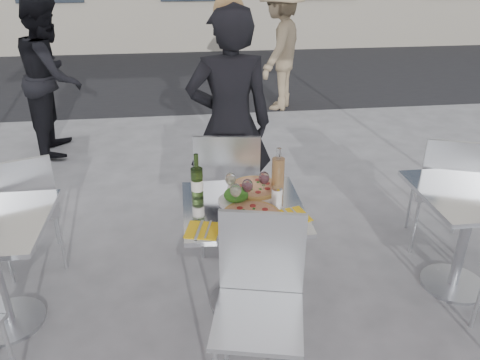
{
  "coord_description": "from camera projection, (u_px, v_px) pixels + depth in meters",
  "views": [
    {
      "loc": [
        -0.32,
        -2.43,
        2.14
      ],
      "look_at": [
        0.0,
        0.15,
        0.85
      ],
      "focal_mm": 35.0,
      "sensor_mm": 36.0,
      "label": 1
    }
  ],
  "objects": [
    {
      "name": "wineglass_red_a",
      "position": [
        247.0,
        186.0,
        2.81
      ],
      "size": [
        0.07,
        0.07,
        0.16
      ],
      "color": "white",
      "rests_on": "main_table"
    },
    {
      "name": "sugar_shaker",
      "position": [
        277.0,
        195.0,
        2.83
      ],
      "size": [
        0.06,
        0.06,
        0.11
      ],
      "color": "white",
      "rests_on": "main_table"
    },
    {
      "name": "chair_far",
      "position": [
        228.0,
        183.0,
        3.43
      ],
      "size": [
        0.52,
        0.53,
        1.01
      ],
      "rotation": [
        0.0,
        0.0,
        3.0
      ],
      "color": "silver",
      "rests_on": "ground"
    },
    {
      "name": "wine_bottle",
      "position": [
        197.0,
        181.0,
        2.86
      ],
      "size": [
        0.07,
        0.08,
        0.29
      ],
      "color": "#38541F",
      "rests_on": "main_table"
    },
    {
      "name": "chair_near",
      "position": [
        260.0,
        292.0,
        2.37
      ],
      "size": [
        0.53,
        0.54,
        0.98
      ],
      "rotation": [
        0.0,
        0.0,
        -0.23
      ],
      "color": "silver",
      "rests_on": "ground"
    },
    {
      "name": "napkin_left",
      "position": [
        203.0,
        230.0,
        2.57
      ],
      "size": [
        0.22,
        0.22,
        0.01
      ],
      "rotation": [
        0.0,
        0.0,
        -0.25
      ],
      "color": "gold",
      "rests_on": "main_table"
    },
    {
      "name": "napkin_right",
      "position": [
        292.0,
        216.0,
        2.71
      ],
      "size": [
        0.22,
        0.22,
        0.01
      ],
      "rotation": [
        0.0,
        0.0,
        0.25
      ],
      "color": "gold",
      "rests_on": "main_table"
    },
    {
      "name": "pizza_near",
      "position": [
        251.0,
        216.0,
        2.69
      ],
      "size": [
        0.35,
        0.35,
        0.02
      ],
      "color": "#DAA355",
      "rests_on": "main_table"
    },
    {
      "name": "wineglass_red_b",
      "position": [
        264.0,
        179.0,
        2.9
      ],
      "size": [
        0.07,
        0.07,
        0.16
      ],
      "color": "white",
      "rests_on": "main_table"
    },
    {
      "name": "wineglass_white_a",
      "position": [
        236.0,
        191.0,
        2.75
      ],
      "size": [
        0.07,
        0.07,
        0.16
      ],
      "color": "white",
      "rests_on": "main_table"
    },
    {
      "name": "woman_diner",
      "position": [
        230.0,
        125.0,
        3.63
      ],
      "size": [
        0.67,
        0.44,
        1.82
      ],
      "primitive_type": "imported",
      "rotation": [
        0.0,
        0.0,
        3.15
      ],
      "color": "black",
      "rests_on": "ground"
    },
    {
      "name": "wineglass_white_b",
      "position": [
        231.0,
        180.0,
        2.89
      ],
      "size": [
        0.07,
        0.07,
        0.16
      ],
      "color": "white",
      "rests_on": "main_table"
    },
    {
      "name": "ground",
      "position": [
        243.0,
        303.0,
        3.15
      ],
      "size": [
        80.0,
        80.0,
        0.0
      ],
      "primitive_type": "plane",
      "color": "slate"
    },
    {
      "name": "pizza_far",
      "position": [
        255.0,
        188.0,
        2.99
      ],
      "size": [
        0.36,
        0.36,
        0.03
      ],
      "color": "white",
      "rests_on": "main_table"
    },
    {
      "name": "side_table_right",
      "position": [
        469.0,
        220.0,
        3.07
      ],
      "size": [
        0.72,
        0.72,
        0.75
      ],
      "color": "#B7BABF",
      "rests_on": "ground"
    },
    {
      "name": "pedestrian_b",
      "position": [
        280.0,
        48.0,
        6.6
      ],
      "size": [
        1.1,
        1.3,
        1.75
      ],
      "primitive_type": "imported",
      "rotation": [
        0.0,
        0.0,
        4.23
      ],
      "color": "#917D5E",
      "rests_on": "ground"
    },
    {
      "name": "salad_plate",
      "position": [
        236.0,
        196.0,
        2.85
      ],
      "size": [
        0.22,
        0.22,
        0.09
      ],
      "color": "white",
      "rests_on": "main_table"
    },
    {
      "name": "street_asphalt",
      "position": [
        199.0,
        73.0,
        8.92
      ],
      "size": [
        24.0,
        5.0,
        0.0
      ],
      "primitive_type": "cube",
      "color": "black",
      "rests_on": "ground"
    },
    {
      "name": "side_chair_rfar",
      "position": [
        447.0,
        185.0,
        3.46
      ],
      "size": [
        0.56,
        0.57,
        0.96
      ],
      "rotation": [
        0.0,
        0.0,
        2.79
      ],
      "color": "silver",
      "rests_on": "ground"
    },
    {
      "name": "main_table",
      "position": [
        243.0,
        235.0,
        2.91
      ],
      "size": [
        0.72,
        0.72,
        0.75
      ],
      "color": "#B7BABF",
      "rests_on": "ground"
    },
    {
      "name": "side_chair_lfar",
      "position": [
        25.0,
        205.0,
        3.24
      ],
      "size": [
        0.55,
        0.55,
        0.93
      ],
      "rotation": [
        0.0,
        0.0,
        3.5
      ],
      "color": "silver",
      "rests_on": "ground"
    },
    {
      "name": "pedestrian_a",
      "position": [
        51.0,
        76.0,
        5.19
      ],
      "size": [
        0.7,
        0.88,
        1.72
      ],
      "primitive_type": "imported",
      "rotation": [
        0.0,
        0.0,
        1.63
      ],
      "color": "black",
      "rests_on": "ground"
    },
    {
      "name": "carafe",
      "position": [
        278.0,
        174.0,
        2.95
      ],
      "size": [
        0.08,
        0.08,
        0.29
      ],
      "color": "tan",
      "rests_on": "main_table"
    }
  ]
}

